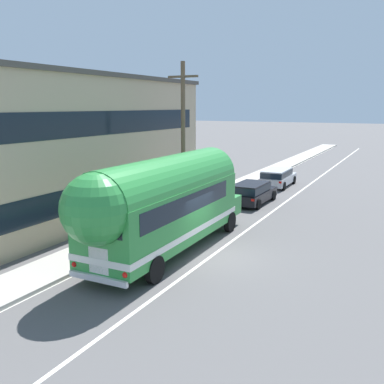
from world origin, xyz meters
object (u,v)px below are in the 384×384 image
(painted_bus, at_px, (163,202))
(car_second, at_px, (278,176))
(utility_pole, at_px, (183,138))
(car_lead, at_px, (252,192))

(painted_bus, relative_size, car_second, 2.55)
(car_second, bearing_deg, utility_pole, -101.31)
(painted_bus, xyz_separation_m, car_lead, (0.01, 10.92, -1.52))
(utility_pole, xyz_separation_m, painted_bus, (2.48, -6.36, -2.12))
(utility_pole, xyz_separation_m, car_lead, (2.49, 4.55, -3.64))
(utility_pole, bearing_deg, painted_bus, -68.72)
(utility_pole, distance_m, car_second, 11.99)
(car_second, bearing_deg, painted_bus, -89.22)
(utility_pole, distance_m, car_lead, 6.34)
(utility_pole, distance_m, painted_bus, 7.15)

